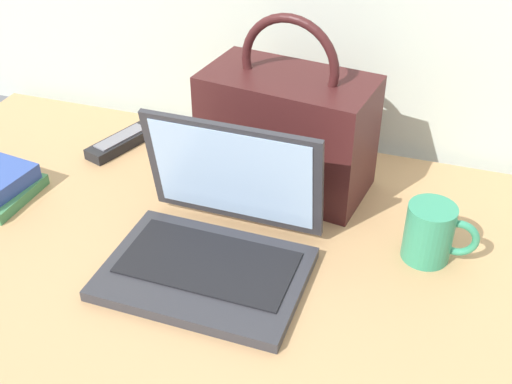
{
  "coord_description": "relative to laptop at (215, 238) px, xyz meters",
  "views": [
    {
      "loc": [
        0.2,
        -0.77,
        0.71
      ],
      "look_at": [
        -0.06,
        0.0,
        0.15
      ],
      "focal_mm": 44.98,
      "sensor_mm": 36.0,
      "label": 1
    }
  ],
  "objects": [
    {
      "name": "desk",
      "position": [
        0.11,
        0.04,
        -0.06
      ],
      "size": [
        1.6,
        0.76,
        0.03
      ],
      "color": "tan",
      "rests_on": "ground"
    },
    {
      "name": "laptop",
      "position": [
        0.0,
        0.0,
        0.0
      ],
      "size": [
        0.31,
        0.27,
        0.22
      ],
      "color": "#2D2D33",
      "rests_on": "desk"
    },
    {
      "name": "coffee_mug",
      "position": [
        0.32,
        0.12,
        0.0
      ],
      "size": [
        0.12,
        0.08,
        0.1
      ],
      "color": "#338C66",
      "rests_on": "desk"
    },
    {
      "name": "remote_control_far",
      "position": [
        -0.32,
        0.28,
        -0.03
      ],
      "size": [
        0.1,
        0.17,
        0.02
      ],
      "color": "black",
      "rests_on": "desk"
    },
    {
      "name": "handbag",
      "position": [
        0.04,
        0.25,
        0.07
      ],
      "size": [
        0.32,
        0.2,
        0.33
      ],
      "color": "#3F1919",
      "rests_on": "desk"
    }
  ]
}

